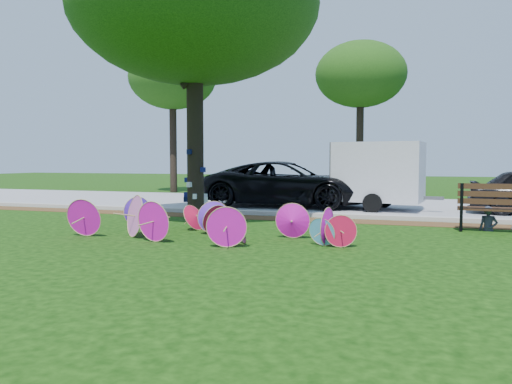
{
  "coord_description": "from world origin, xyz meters",
  "views": [
    {
      "loc": [
        4.12,
        -8.87,
        1.63
      ],
      "look_at": [
        0.5,
        2.0,
        0.9
      ],
      "focal_mm": 35.0,
      "sensor_mm": 36.0,
      "label": 1
    }
  ],
  "objects_px": {
    "main_tree": "(194,6)",
    "black_van": "(287,184)",
    "park_bench": "(506,208)",
    "cargo_trailer": "(379,172)",
    "person_left": "(489,207)",
    "parasol_pile": "(197,220)"
  },
  "relations": [
    {
      "from": "park_bench",
      "to": "black_van",
      "type": "bearing_deg",
      "value": 148.68
    },
    {
      "from": "main_tree",
      "to": "black_van",
      "type": "relative_size",
      "value": 1.35
    },
    {
      "from": "black_van",
      "to": "park_bench",
      "type": "relative_size",
      "value": 2.72
    },
    {
      "from": "cargo_trailer",
      "to": "person_left",
      "type": "height_order",
      "value": "cargo_trailer"
    },
    {
      "from": "black_van",
      "to": "person_left",
      "type": "xyz_separation_m",
      "value": [
        5.99,
        -4.43,
        -0.24
      ]
    },
    {
      "from": "parasol_pile",
      "to": "black_van",
      "type": "height_order",
      "value": "black_van"
    },
    {
      "from": "main_tree",
      "to": "person_left",
      "type": "relative_size",
      "value": 6.96
    },
    {
      "from": "main_tree",
      "to": "parasol_pile",
      "type": "distance_m",
      "value": 5.98
    },
    {
      "from": "main_tree",
      "to": "parasol_pile",
      "type": "relative_size",
      "value": 1.26
    },
    {
      "from": "park_bench",
      "to": "cargo_trailer",
      "type": "bearing_deg",
      "value": 130.91
    },
    {
      "from": "parasol_pile",
      "to": "cargo_trailer",
      "type": "relative_size",
      "value": 2.25
    },
    {
      "from": "person_left",
      "to": "cargo_trailer",
      "type": "bearing_deg",
      "value": 132.26
    },
    {
      "from": "main_tree",
      "to": "park_bench",
      "type": "bearing_deg",
      "value": 3.19
    },
    {
      "from": "person_left",
      "to": "black_van",
      "type": "bearing_deg",
      "value": 151.65
    },
    {
      "from": "cargo_trailer",
      "to": "main_tree",
      "type": "bearing_deg",
      "value": -126.36
    },
    {
      "from": "main_tree",
      "to": "parasol_pile",
      "type": "xyz_separation_m",
      "value": [
        1.24,
        -2.58,
        -5.26
      ]
    },
    {
      "from": "parasol_pile",
      "to": "black_van",
      "type": "relative_size",
      "value": 1.08
    },
    {
      "from": "main_tree",
      "to": "person_left",
      "type": "distance_m",
      "value": 8.82
    },
    {
      "from": "black_van",
      "to": "park_bench",
      "type": "distance_m",
      "value": 7.77
    },
    {
      "from": "cargo_trailer",
      "to": "park_bench",
      "type": "xyz_separation_m",
      "value": [
        3.16,
        -4.2,
        -0.71
      ]
    },
    {
      "from": "main_tree",
      "to": "black_van",
      "type": "height_order",
      "value": "main_tree"
    },
    {
      "from": "black_van",
      "to": "cargo_trailer",
      "type": "xyz_separation_m",
      "value": [
        3.18,
        -0.28,
        0.46
      ]
    }
  ]
}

